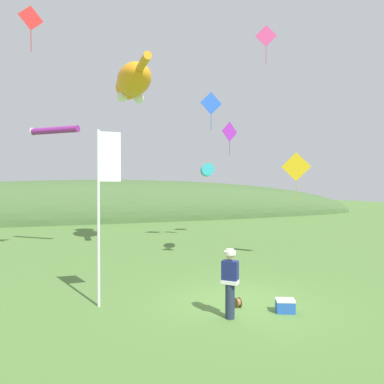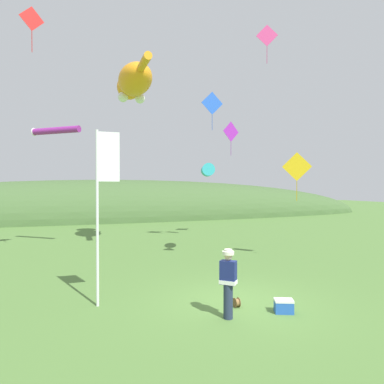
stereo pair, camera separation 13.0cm
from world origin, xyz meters
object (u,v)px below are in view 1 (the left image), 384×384
Objects in this scene: kite_diamond_violet at (230,132)px; kite_diamond_pink at (266,36)px; festival_attendant at (230,281)px; kite_giant_cat at (133,82)px; kite_diamond_gold at (296,167)px; kite_spool at (238,302)px; festival_banner_pole at (104,191)px; kite_fish_windsock at (207,170)px; kite_diamond_blue at (211,104)px; kite_diamond_red at (31,18)px; picnic_cooler at (285,306)px; kite_tube_streamer at (54,130)px.

kite_diamond_pink reaches higher than kite_diamond_violet.
kite_diamond_violet is at bearing 87.49° from kite_diamond_pink.
kite_diamond_pink is at bearing 52.83° from festival_attendant.
kite_giant_cat is 10.09m from kite_diamond_gold.
kite_spool is 4.89m from festival_banner_pole.
kite_diamond_blue is at bearing 63.54° from kite_fish_windsock.
festival_banner_pole is at bearing -104.90° from kite_giant_cat.
kite_spool is 0.12× the size of kite_diamond_blue.
kite_diamond_violet is at bearing 53.55° from kite_fish_windsock.
kite_spool is at bearing -139.66° from kite_diamond_gold.
festival_banner_pole is 0.79× the size of kite_giant_cat.
kite_diamond_red is (-2.40, 6.22, 7.28)m from festival_banner_pole.
kite_giant_cat is 3.21× the size of kite_diamond_red.
kite_diamond_red reaches higher than picnic_cooler.
kite_diamond_pink reaches higher than kite_fish_windsock.
kite_diamond_blue is (8.56, -1.48, 1.80)m from kite_tube_streamer.
picnic_cooler is 0.22× the size of kite_tube_streamer.
kite_diamond_red reaches higher than kite_spool.
kite_spool is 13.97m from kite_giant_cat.
kite_spool is at bearing -84.28° from kite_giant_cat.
kite_tube_streamer reaches higher than festival_banner_pole.
kite_diamond_violet reaches higher than picnic_cooler.
kite_giant_cat is at bearing 136.02° from kite_diamond_gold.
kite_diamond_violet is 7.84m from kite_diamond_gold.
kite_fish_windsock is 7.87m from kite_diamond_pink.
kite_diamond_blue is (3.97, 10.58, 7.26)m from festival_attendant.
kite_diamond_pink is at bearing -22.18° from kite_tube_streamer.
festival_banner_pole is (-3.51, 1.38, 3.11)m from kite_spool.
kite_diamond_gold is at bearing -35.78° from kite_fish_windsock.
festival_banner_pole is 13.23m from kite_diamond_pink.
kite_giant_cat is at bearing 95.72° from kite_spool.
kite_diamond_red is at bearing 111.12° from festival_banner_pole.
festival_attendant reaches higher than kite_spool.
festival_attendant is 8.45m from kite_diamond_gold.
picnic_cooler is at bearing -129.04° from kite_diamond_gold.
kite_diamond_red is (-6.92, 8.39, 10.34)m from picnic_cooler.
kite_diamond_pink is 0.92× the size of kite_diamond_gold.
kite_tube_streamer reaches higher than kite_spool.
kite_spool is at bearing 141.78° from picnic_cooler.
kite_diamond_violet is 6.37m from kite_diamond_pink.
kite_tube_streamer is 12.71m from kite_diamond_gold.
kite_diamond_violet is at bearing 2.32° from kite_tube_streamer.
kite_diamond_gold is at bearing -92.01° from kite_diamond_violet.
festival_banner_pole is 11.23m from kite_giant_cat.
kite_diamond_red is at bearing 164.41° from kite_diamond_gold.
kite_tube_streamer is at bearing 168.89° from kite_giant_cat.
festival_attendant is 15.14m from kite_diamond_violet.
festival_banner_pole is 1.90× the size of kite_tube_streamer.
kite_fish_windsock reaches higher than picnic_cooler.
kite_diamond_blue is 4.56m from kite_diamond_pink.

